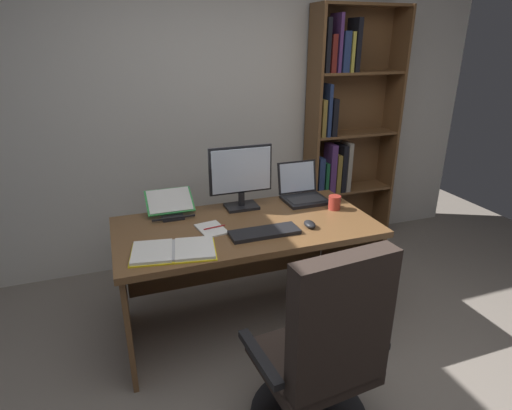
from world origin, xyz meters
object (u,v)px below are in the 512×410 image
keyboard (264,232)px  pen (214,227)px  notepad (211,229)px  bookshelf (342,137)px  coffee_mug (335,203)px  monitor (241,178)px  open_binder (174,251)px  laptop (303,192)px  reading_stand_with_book (170,204)px  desk (243,248)px  computer_mouse (310,224)px  office_chair (322,363)px

keyboard → pen: 0.31m
pen → notepad: bearing=180.0°
bookshelf → coffee_mug: bearing=-122.2°
monitor → pen: (-0.26, -0.29, -0.20)m
open_binder → laptop: bearing=36.1°
reading_stand_with_book → coffee_mug: size_ratio=3.21×
notepad → coffee_mug: size_ratio=2.19×
desk → bookshelf: bookshelf is taller
bookshelf → laptop: bookshelf is taller
notepad → reading_stand_with_book: bearing=119.7°
monitor → laptop: bearing=0.7°
keyboard → computer_mouse: (0.30, 0.00, 0.01)m
pen → coffee_mug: bearing=3.0°
bookshelf → notepad: bearing=-146.7°
computer_mouse → open_binder: bearing=-176.6°
keyboard → reading_stand_with_book: bearing=133.3°
bookshelf → monitor: size_ratio=4.83×
laptop → notepad: laptop is taller
bookshelf → notepad: size_ratio=10.08×
keyboard → computer_mouse: computer_mouse is taller
keyboard → coffee_mug: 0.63m
bookshelf → office_chair: 2.29m
desk → computer_mouse: (0.36, -0.26, 0.23)m
monitor → laptop: monitor is taller
coffee_mug → pen: bearing=-177.0°
reading_stand_with_book → notepad: bearing=-60.3°
pen → coffee_mug: 0.86m
desk → reading_stand_with_book: (-0.42, 0.25, 0.28)m
monitor → open_binder: bearing=-137.4°
laptop → reading_stand_with_book: laptop is taller
monitor → office_chair: bearing=-90.1°
monitor → notepad: monitor is taller
keyboard → computer_mouse: size_ratio=4.04×
bookshelf → computer_mouse: (-0.86, -1.12, -0.25)m
reading_stand_with_book → monitor: bearing=-6.4°
keyboard → open_binder: size_ratio=0.85×
monitor → coffee_mug: bearing=-22.2°
laptop → open_binder: size_ratio=0.61×
laptop → computer_mouse: laptop is taller
monitor → computer_mouse: (0.30, -0.46, -0.20)m
office_chair → monitor: 1.34m
desk → laptop: (0.53, 0.21, 0.26)m
open_binder → notepad: (0.27, 0.22, -0.01)m
bookshelf → monitor: (-1.16, -0.66, -0.06)m
computer_mouse → laptop: bearing=69.9°
laptop → coffee_mug: (0.12, -0.25, -0.01)m
laptop → reading_stand_with_book: 0.95m
keyboard → reading_stand_with_book: size_ratio=1.36×
office_chair → notepad: size_ratio=5.05×
open_binder → keyboard: bearing=14.7°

